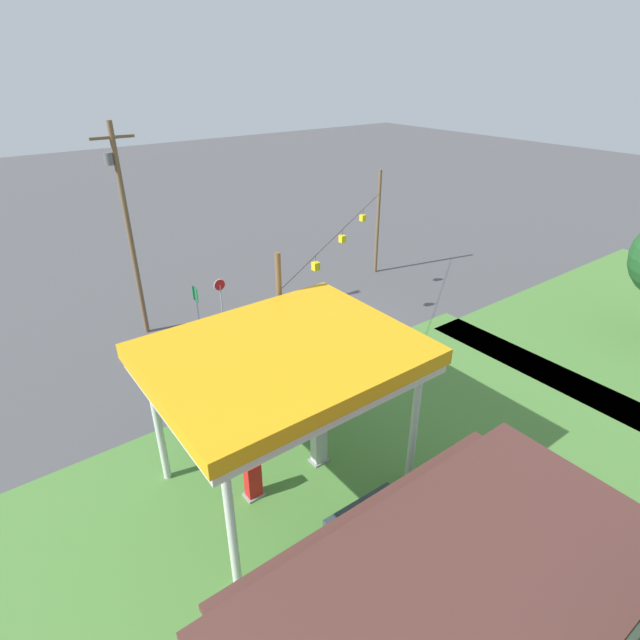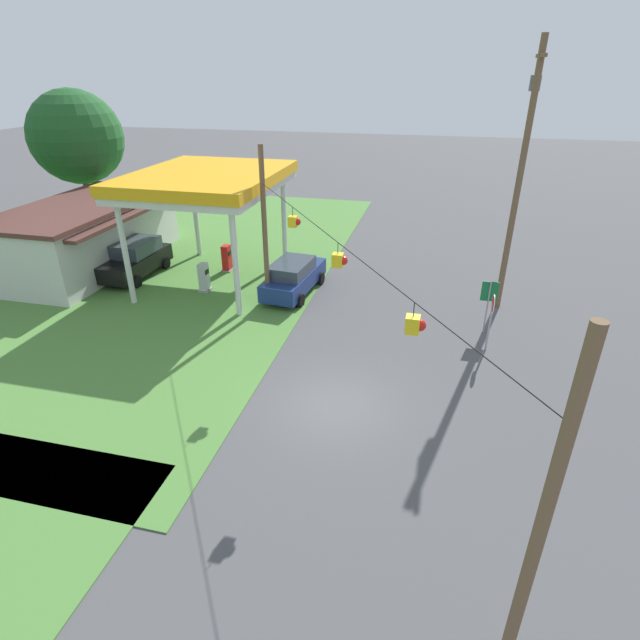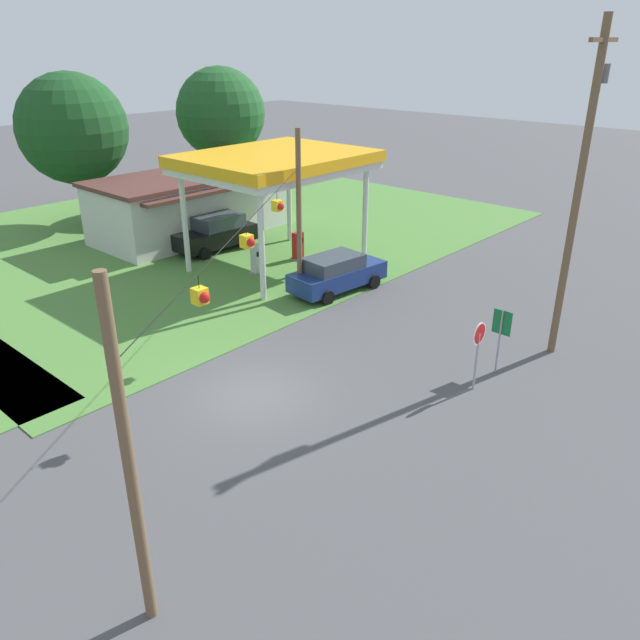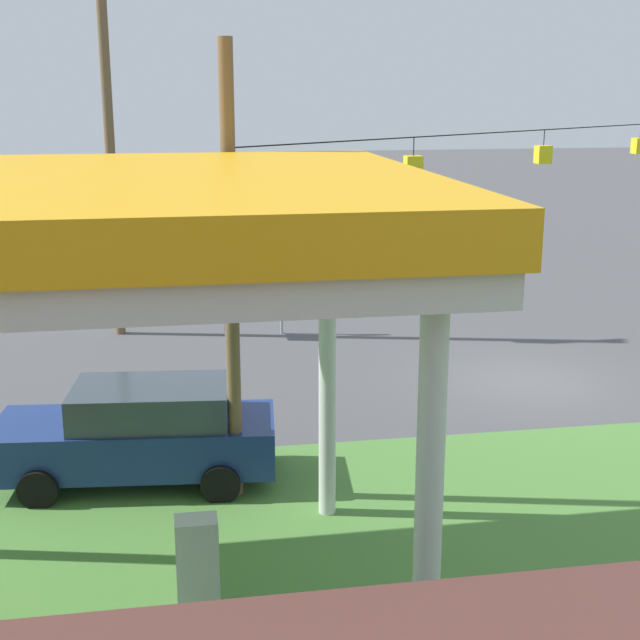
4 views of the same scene
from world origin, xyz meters
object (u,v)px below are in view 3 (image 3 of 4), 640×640
Objects in this scene: stop_sign_roadside at (478,342)px; route_sign at (501,329)px; car_at_pumps_front at (337,273)px; tree_far_back at (221,113)px; gas_station_canopy at (276,164)px; gas_station_store at (189,205)px; fuel_pump_far at (298,247)px; car_at_pumps_rear at (216,233)px; tree_behind_station at (73,129)px; utility_pole_main at (580,181)px; fuel_pump_near at (257,260)px.

route_sign is at bearing -179.47° from stop_sign_roadside.
tree_far_back reaches higher than car_at_pumps_front.
gas_station_canopy is 0.77× the size of gas_station_store.
car_at_pumps_rear is at bearing 111.75° from fuel_pump_far.
fuel_pump_far is 0.30× the size of car_at_pumps_front.
gas_station_canopy is 14.73m from tree_far_back.
tree_behind_station reaches higher than car_at_pumps_rear.
gas_station_canopy is at bearing 87.65° from car_at_pumps_front.
car_at_pumps_front is at bearing -114.99° from fuel_pump_far.
utility_pole_main is 1.25× the size of tree_far_back.
fuel_pump_near is at bearing -124.07° from tree_far_back.
stop_sign_roadside is at bearing -179.47° from route_sign.
utility_pole_main is at bearing -83.37° from fuel_pump_near.
route_sign is (-2.40, -18.76, 0.70)m from car_at_pumps_rear.
fuel_pump_near is 0.32× the size of car_at_pumps_rear.
car_at_pumps_rear is at bearing 76.05° from fuel_pump_near.
route_sign is at bearing -96.78° from car_at_pumps_front.
gas_station_canopy is 6.47m from car_at_pumps_front.
car_at_pumps_rear is at bearing -102.18° from stop_sign_roadside.
car_at_pumps_rear is at bearing 82.70° from route_sign.
stop_sign_roadside is (-4.40, -14.12, -3.58)m from gas_station_canopy.
utility_pole_main is (-0.32, -23.15, 4.68)m from gas_station_store.
tree_far_back is at bearing 55.93° from fuel_pump_near.
route_sign is at bearing -95.06° from fuel_pump_near.
utility_pole_main is at bearing 170.34° from stop_sign_roadside.
fuel_pump_near is 14.46m from stop_sign_roadside.
gas_station_store is 8.57m from fuel_pump_near.
utility_pole_main is at bearing -89.13° from gas_station_canopy.
fuel_pump_near is 4.80m from car_at_pumps_rear.
stop_sign_roadside is at bearing -113.24° from tree_far_back.
fuel_pump_near is at bearing -103.97° from gas_station_store.
gas_station_canopy is at bearing 90.87° from utility_pole_main.
car_at_pumps_rear is at bearing -77.80° from tree_behind_station.
car_at_pumps_rear is 20.34m from utility_pole_main.
car_at_pumps_front is 19.90m from tree_far_back.
car_at_pumps_front is 10.23m from stop_sign_roadside.
gas_station_store is at bearing -65.38° from tree_behind_station.
tree_behind_station is at bearing 166.73° from tree_far_back.
route_sign reaches higher than car_at_pumps_rear.
gas_station_store is 4.78× the size of route_sign.
gas_station_canopy is 4.90m from fuel_pump_far.
tree_far_back is (8.68, 12.83, 5.63)m from fuel_pump_near.
gas_station_canopy is at bearing -93.78° from gas_station_store.
tree_behind_station reaches higher than fuel_pump_near.
utility_pole_main reaches higher than gas_station_store.
gas_station_store is 7.46× the size of fuel_pump_near.
stop_sign_roadside is 29.68m from tree_far_back.
car_at_pumps_rear is 19.22m from stop_sign_roadside.
gas_station_store is 7.46× the size of fuel_pump_far.
gas_station_canopy is at bearing -119.20° from tree_far_back.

